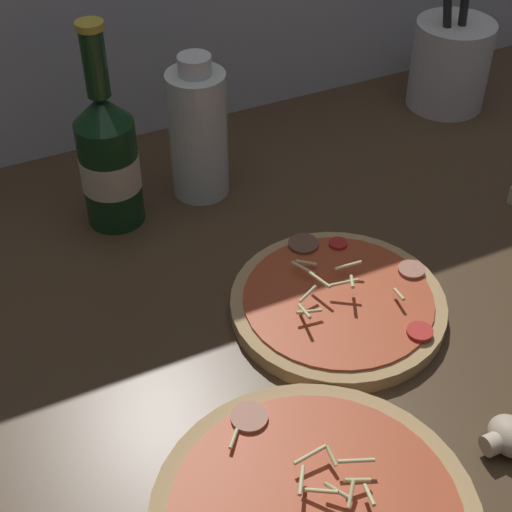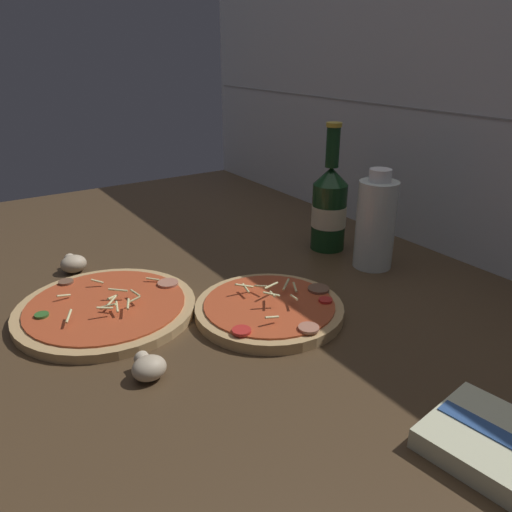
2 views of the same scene
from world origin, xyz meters
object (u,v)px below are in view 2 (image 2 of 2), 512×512
at_px(mushroom_left, 148,367).
at_px(dish_towel, 495,444).
at_px(mushroom_right, 73,263).
at_px(pizza_near, 106,308).
at_px(pizza_far, 270,309).
at_px(beer_bottle, 329,207).
at_px(oil_bottle, 376,223).

xyz_separation_m(mushroom_left, dish_towel, (0.32, 0.25, -0.00)).
bearing_deg(mushroom_right, pizza_near, 0.27).
relative_size(pizza_far, beer_bottle, 0.91).
relative_size(pizza_near, mushroom_right, 5.67).
bearing_deg(oil_bottle, pizza_near, -101.27).
relative_size(beer_bottle, mushroom_left, 5.48).
bearing_deg(beer_bottle, mushroom_left, -65.92).
xyz_separation_m(pizza_far, mushroom_left, (0.05, -0.22, 0.01)).
xyz_separation_m(pizza_far, oil_bottle, (-0.05, 0.27, 0.08)).
xyz_separation_m(mushroom_left, mushroom_right, (-0.38, 0.01, 0.00)).
relative_size(oil_bottle, dish_towel, 1.30).
distance_m(pizza_far, mushroom_right, 0.40).
xyz_separation_m(pizza_far, beer_bottle, (-0.17, 0.26, 0.08)).
bearing_deg(mushroom_left, oil_bottle, 101.17).
height_order(pizza_near, beer_bottle, beer_bottle).
bearing_deg(pizza_far, oil_bottle, 99.99).
bearing_deg(pizza_near, dish_towel, 25.37).
xyz_separation_m(beer_bottle, mushroom_right, (-0.17, -0.47, -0.07)).
bearing_deg(mushroom_left, pizza_far, 102.61).
xyz_separation_m(pizza_far, mushroom_right, (-0.33, -0.21, 0.01)).
relative_size(mushroom_left, dish_towel, 0.32).
bearing_deg(dish_towel, mushroom_right, -160.86).
bearing_deg(dish_towel, pizza_far, -175.42).
distance_m(oil_bottle, dish_towel, 0.49).
distance_m(oil_bottle, mushroom_left, 0.51).
bearing_deg(pizza_far, pizza_near, -124.20).
bearing_deg(mushroom_right, oil_bottle, 59.49).
xyz_separation_m(oil_bottle, mushroom_right, (-0.29, -0.49, -0.07)).
xyz_separation_m(oil_bottle, dish_towel, (0.41, -0.24, -0.07)).
xyz_separation_m(beer_bottle, dish_towel, (0.53, -0.23, -0.08)).
bearing_deg(beer_bottle, mushroom_right, -109.52).
bearing_deg(oil_bottle, mushroom_right, -120.51).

